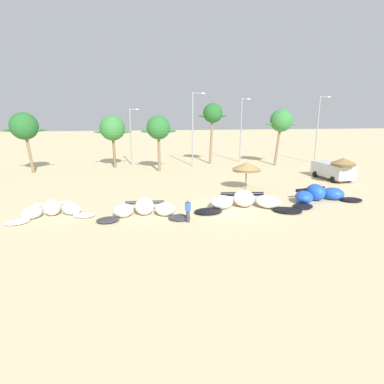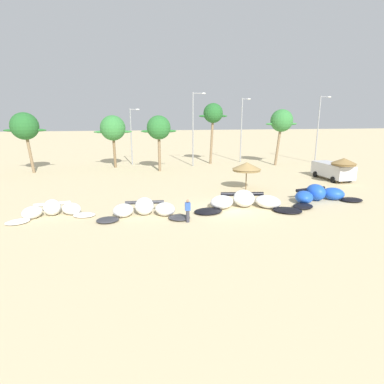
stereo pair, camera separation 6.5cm
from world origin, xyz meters
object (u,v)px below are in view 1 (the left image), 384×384
at_px(beach_umbrella_near_van, 246,167).
at_px(lamppost_west_center, 194,126).
at_px(palm_leftmost, 24,127).
at_px(person_near_kites, 188,211).
at_px(lamppost_east_center, 242,127).
at_px(beach_umbrella_middle, 344,162).
at_px(palm_left_of_gap, 158,128).
at_px(lamppost_east, 318,126).
at_px(kite_left_of_center, 245,201).
at_px(parked_van, 331,170).
at_px(kite_center, 319,195).
at_px(palm_left, 112,128).
at_px(palm_center_left, 213,114).
at_px(kite_left, 144,209).
at_px(kite_far_left, 52,210).
at_px(lamppost_west, 131,134).
at_px(palm_center_right, 281,121).

height_order(beach_umbrella_near_van, lamppost_west_center, lamppost_west_center).
height_order(beach_umbrella_near_van, palm_leftmost, palm_leftmost).
height_order(person_near_kites, lamppost_east_center, lamppost_east_center).
bearing_deg(person_near_kites, beach_umbrella_middle, 27.18).
xyz_separation_m(palm_left_of_gap, lamppost_east, (24.35, 3.21, -0.05)).
distance_m(lamppost_east_center, lamppost_east, 11.48).
distance_m(beach_umbrella_middle, palm_leftmost, 37.57).
bearing_deg(lamppost_east, beach_umbrella_near_van, -137.64).
bearing_deg(palm_leftmost, kite_left_of_center, -42.40).
relative_size(parked_van, lamppost_west_center, 0.53).
height_order(kite_center, lamppost_west_center, lamppost_west_center).
height_order(palm_left, lamppost_east_center, lamppost_east_center).
distance_m(kite_left_of_center, palm_center_left, 24.58).
bearing_deg(person_near_kites, palm_leftmost, 126.52).
distance_m(beach_umbrella_near_van, palm_left, 21.36).
bearing_deg(kite_center, kite_left, -174.53).
distance_m(kite_far_left, kite_center, 21.50).
distance_m(beach_umbrella_near_van, lamppost_west, 21.52).
height_order(kite_left_of_center, palm_left_of_gap, palm_left_of_gap).
height_order(kite_center, person_near_kites, person_near_kites).
bearing_deg(lamppost_west_center, person_near_kites, -101.60).
xyz_separation_m(kite_center, beach_umbrella_middle, (6.44, 6.08, 1.86)).
height_order(person_near_kites, lamppost_west_center, lamppost_west_center).
relative_size(beach_umbrella_middle, palm_center_left, 0.31).
bearing_deg(palm_left, palm_left_of_gap, -34.73).
bearing_deg(palm_center_left, kite_left_of_center, -97.57).
distance_m(palm_left, lamppost_east, 30.33).
distance_m(palm_center_right, lamppost_west_center, 12.60).
bearing_deg(kite_far_left, palm_left, 81.31).
relative_size(kite_left, lamppost_west_center, 0.67).
bearing_deg(beach_umbrella_middle, lamppost_east_center, 107.04).
bearing_deg(parked_van, lamppost_east_center, 110.77).
height_order(kite_far_left, parked_van, parked_van).
distance_m(palm_center_right, lamppost_east, 6.77).
xyz_separation_m(kite_left_of_center, lamppost_east, (19.04, 21.38, 5.01)).
distance_m(kite_far_left, lamppost_west_center, 26.21).
bearing_deg(lamppost_west, beach_umbrella_middle, -38.64).
height_order(kite_left, palm_left, palm_left).
xyz_separation_m(kite_left, palm_left_of_gap, (2.67, 18.89, 5.06)).
height_order(beach_umbrella_near_van, lamppost_east, lamppost_east).
bearing_deg(palm_leftmost, palm_center_right, 0.66).
bearing_deg(kite_left, palm_left, 98.15).
xyz_separation_m(kite_far_left, palm_left_of_gap, (9.31, 17.72, 5.11)).
xyz_separation_m(kite_left, kite_center, (14.86, 1.42, 0.05)).
xyz_separation_m(kite_left, parked_van, (21.65, 9.94, 0.60)).
relative_size(kite_far_left, palm_left, 0.86).
bearing_deg(palm_center_right, person_near_kites, -127.37).
bearing_deg(kite_center, beach_umbrella_middle, 43.36).
height_order(parked_van, lamppost_west_center, lamppost_west_center).
relative_size(lamppost_west_center, lamppost_east_center, 1.06).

